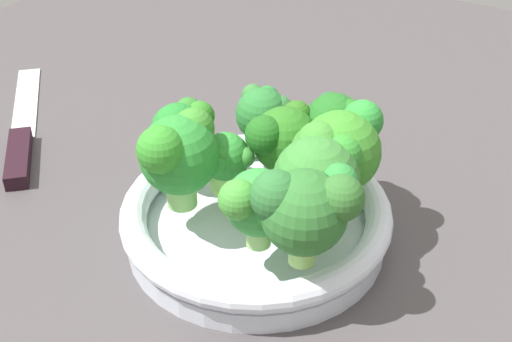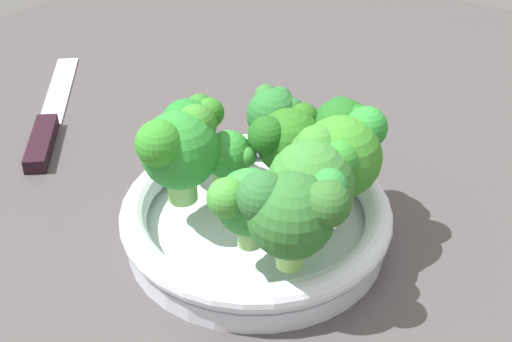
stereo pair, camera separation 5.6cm
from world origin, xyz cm
name	(u,v)px [view 2 (the right image)]	position (x,y,z in cm)	size (l,w,h in cm)	color
ground_plane	(291,257)	(0.00, 0.00, -1.25)	(130.00, 130.00, 2.50)	#454042
bowl	(256,219)	(-1.05, 3.13, 2.13)	(23.25, 23.25, 4.18)	silver
broccoli_floret_0	(245,200)	(-5.93, 0.31, 8.36)	(6.00, 5.54, 6.78)	#8DC667
broccoli_floret_1	(179,148)	(-4.84, 8.09, 9.31)	(7.61, 6.50, 8.46)	#8BCF68
broccoli_floret_2	(312,181)	(-1.31, -2.58, 8.89)	(7.57, 7.26, 7.98)	#85CB6A
broccoli_floret_3	(340,155)	(2.38, -2.64, 9.34)	(8.21, 6.71, 8.29)	#82B356
broccoli_floret_4	(275,114)	(6.58, 6.99, 7.74)	(4.96, 5.19, 6.04)	#90C45E
broccoli_floret_5	(340,128)	(6.86, 0.23, 8.68)	(5.47, 5.92, 7.20)	#84BD5E
broccoli_floret_6	(291,212)	(-5.76, -3.79, 9.10)	(6.42, 7.75, 7.97)	#92CA61
broccoli_floret_7	(192,123)	(0.45, 11.61, 7.94)	(5.66, 4.97, 6.05)	#94CA6B
broccoli_floret_8	(288,141)	(2.84, 2.79, 8.36)	(6.88, 5.72, 6.89)	#9BCC68
broccoli_floret_9	(228,158)	(-1.08, 6.14, 7.19)	(4.71, 4.64, 5.34)	#9BD765
knife	(49,121)	(-0.31, 33.15, 0.55)	(20.69, 20.32, 1.50)	silver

